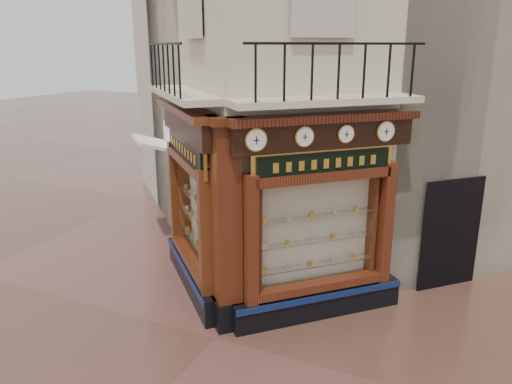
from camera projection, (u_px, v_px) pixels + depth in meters
The scene contains 15 objects.
ground at pixel (216, 338), 9.07m from camera, with size 80.00×80.00×0.00m, color #502F25.
main_building at pixel (328, 10), 12.75m from camera, with size 8.00×8.00×12.00m, color #BFB395.
neighbour_left at pixel (276, 33), 16.04m from camera, with size 8.00×8.00×11.00m, color #B1A99A.
neighbour_right at pixel (438, 32), 14.05m from camera, with size 8.00×8.00×11.00m, color #B1A99A.
shopfront_left at pixel (191, 202), 10.44m from camera, with size 2.86×2.86×3.98m.
shopfront_right at pixel (320, 221), 9.31m from camera, with size 2.86×2.86×3.98m.
corner_pilaster at pixel (227, 229), 8.96m from camera, with size 0.85×0.85×3.98m.
balcony at pixel (250, 97), 9.18m from camera, with size 5.94×2.97×1.03m.
clock_a at pixel (256, 140), 8.23m from camera, with size 0.31×0.31×0.39m.
clock_b at pixel (304, 137), 8.53m from camera, with size 0.29×0.29×0.36m.
clock_c at pixel (346, 134), 8.80m from camera, with size 0.27×0.27×0.33m.
clock_d at pixel (385, 131), 9.07m from camera, with size 0.30×0.30×0.38m.
awning at pixel (159, 240), 13.68m from camera, with size 1.55×0.93×0.08m, color white, non-canonical shape.
signboard_left at pixel (186, 149), 10.10m from camera, with size 2.20×2.20×0.59m.
signboard_right at pixel (324, 163), 8.93m from camera, with size 2.03×2.03×0.54m.
Camera 1 is at (3.99, -6.91, 5.11)m, focal length 35.00 mm.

